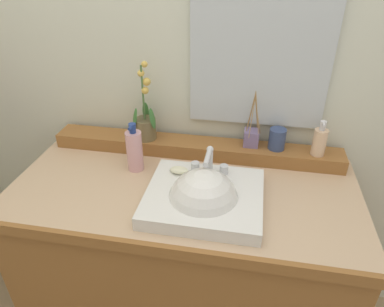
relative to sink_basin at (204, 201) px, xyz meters
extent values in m
cube|color=beige|center=(-0.09, 0.53, 0.45)|extent=(3.09, 0.20, 2.63)
cube|color=#925D2D|center=(-0.09, 0.10, -0.46)|extent=(1.30, 0.61, 0.81)
cube|color=tan|center=(-0.09, 0.10, -0.04)|extent=(1.33, 0.64, 0.04)
cube|color=#925D2D|center=(-0.09, -0.22, -0.04)|extent=(1.33, 0.02, 0.04)
cube|color=#925D2D|center=(-0.09, 0.35, 0.01)|extent=(1.25, 0.12, 0.06)
cube|color=white|center=(0.00, 0.01, 0.01)|extent=(0.41, 0.36, 0.05)
sphere|color=white|center=(0.00, -0.01, 0.00)|extent=(0.25, 0.25, 0.25)
cylinder|color=silver|center=(0.00, 0.14, 0.08)|extent=(0.02, 0.02, 0.10)
cylinder|color=silver|center=(0.00, 0.08, 0.13)|extent=(0.02, 0.11, 0.02)
sphere|color=silver|center=(0.00, 0.14, 0.13)|extent=(0.03, 0.03, 0.03)
cylinder|color=silver|center=(-0.05, 0.14, 0.05)|extent=(0.03, 0.03, 0.04)
cylinder|color=silver|center=(0.06, 0.14, 0.05)|extent=(0.03, 0.03, 0.04)
ellipsoid|color=beige|center=(-0.11, 0.11, 0.05)|extent=(0.07, 0.04, 0.02)
cylinder|color=brown|center=(-0.31, 0.34, 0.09)|extent=(0.09, 0.09, 0.09)
cylinder|color=tan|center=(-0.31, 0.34, 0.13)|extent=(0.08, 0.08, 0.01)
cylinder|color=#476B38|center=(-0.31, 0.34, 0.25)|extent=(0.01, 0.01, 0.23)
ellipsoid|color=#387033|center=(-0.27, 0.32, 0.15)|extent=(0.04, 0.04, 0.09)
ellipsoid|color=#387033|center=(-0.34, 0.31, 0.15)|extent=(0.04, 0.04, 0.09)
ellipsoid|color=#387033|center=(-0.32, 0.39, 0.15)|extent=(0.03, 0.03, 0.09)
sphere|color=gold|center=(-0.30, 0.34, 0.26)|extent=(0.03, 0.03, 0.03)
sphere|color=gold|center=(-0.29, 0.35, 0.30)|extent=(0.03, 0.03, 0.03)
sphere|color=gold|center=(-0.31, 0.35, 0.33)|extent=(0.03, 0.03, 0.03)
sphere|color=gold|center=(-0.30, 0.35, 0.37)|extent=(0.03, 0.03, 0.03)
cylinder|color=beige|center=(0.42, 0.33, 0.10)|extent=(0.05, 0.05, 0.11)
cylinder|color=silver|center=(0.42, 0.33, 0.16)|extent=(0.02, 0.02, 0.02)
cylinder|color=silver|center=(0.42, 0.33, 0.18)|extent=(0.02, 0.02, 0.02)
cylinder|color=silver|center=(0.42, 0.32, 0.19)|extent=(0.01, 0.03, 0.01)
cylinder|color=navy|center=(0.25, 0.35, 0.09)|extent=(0.07, 0.07, 0.09)
cube|color=slate|center=(0.15, 0.36, 0.08)|extent=(0.06, 0.06, 0.07)
cylinder|color=#9E7A4C|center=(0.16, 0.36, 0.18)|extent=(0.04, 0.01, 0.16)
cylinder|color=#9E7A4C|center=(0.16, 0.38, 0.19)|extent=(0.03, 0.04, 0.17)
cylinder|color=#9E7A4C|center=(0.13, 0.39, 0.18)|extent=(0.03, 0.06, 0.15)
cylinder|color=#9E7A4C|center=(0.14, 0.37, 0.18)|extent=(0.02, 0.02, 0.16)
cylinder|color=#9E7A4C|center=(0.13, 0.36, 0.19)|extent=(0.03, 0.01, 0.17)
cylinder|color=#9E7A4C|center=(0.14, 0.33, 0.18)|extent=(0.01, 0.05, 0.15)
cylinder|color=#9E7A4C|center=(0.16, 0.35, 0.19)|extent=(0.03, 0.03, 0.18)
cylinder|color=#D9A1A7|center=(-0.31, 0.18, 0.07)|extent=(0.07, 0.07, 0.17)
cylinder|color=navy|center=(-0.31, 0.18, 0.16)|extent=(0.03, 0.03, 0.02)
cylinder|color=navy|center=(-0.31, 0.18, 0.18)|extent=(0.03, 0.03, 0.02)
cylinder|color=navy|center=(-0.31, 0.16, 0.18)|extent=(0.01, 0.04, 0.01)
cube|color=silver|center=(0.15, 0.41, 0.43)|extent=(0.55, 0.02, 0.60)
camera|label=1|loc=(0.14, -0.97, 0.79)|focal=32.96mm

